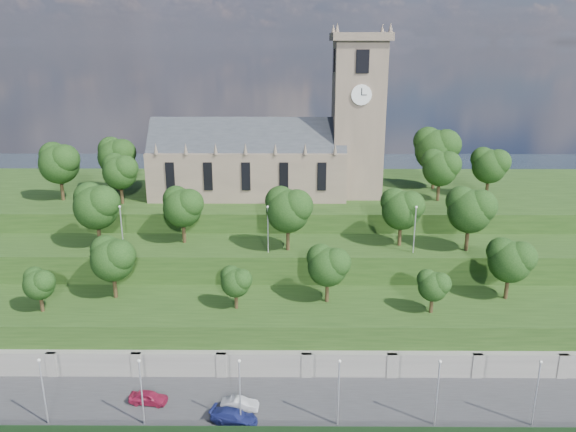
{
  "coord_description": "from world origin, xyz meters",
  "views": [
    {
      "loc": [
        3.18,
        -46.49,
        39.76
      ],
      "look_at": [
        2.71,
        30.0,
        16.04
      ],
      "focal_mm": 35.0,
      "sensor_mm": 36.0,
      "label": 1
    }
  ],
  "objects_px": {
    "car_left": "(148,397)",
    "car_right": "(234,417)",
    "car_middle": "(240,404)",
    "church": "(277,150)"
  },
  "relations": [
    {
      "from": "car_middle",
      "to": "car_right",
      "type": "distance_m",
      "value": 2.22
    },
    {
      "from": "car_right",
      "to": "church",
      "type": "bearing_deg",
      "value": 10.82
    },
    {
      "from": "car_middle",
      "to": "car_right",
      "type": "relative_size",
      "value": 0.81
    },
    {
      "from": "car_right",
      "to": "car_left",
      "type": "bearing_deg",
      "value": 86.93
    },
    {
      "from": "car_left",
      "to": "car_right",
      "type": "xyz_separation_m",
      "value": [
        9.68,
        -3.24,
        0.01
      ]
    },
    {
      "from": "car_left",
      "to": "car_right",
      "type": "distance_m",
      "value": 10.21
    },
    {
      "from": "car_left",
      "to": "car_middle",
      "type": "bearing_deg",
      "value": -88.99
    },
    {
      "from": "church",
      "to": "car_left",
      "type": "xyz_separation_m",
      "value": [
        -13.17,
        -40.01,
        -19.81
      ]
    },
    {
      "from": "car_left",
      "to": "church",
      "type": "bearing_deg",
      "value": -11.26
    },
    {
      "from": "church",
      "to": "car_right",
      "type": "distance_m",
      "value": 47.7
    }
  ]
}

